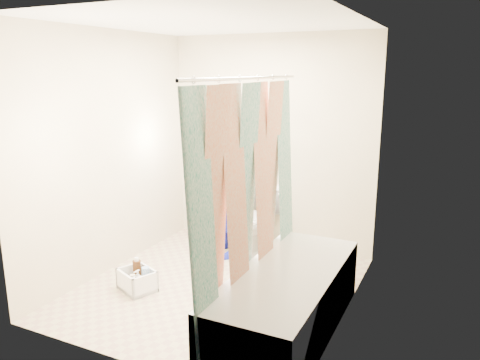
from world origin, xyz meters
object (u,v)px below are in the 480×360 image
at_px(toilet, 257,220).
at_px(cleaning_caddy, 138,281).
at_px(plumber, 226,185).
at_px(bathtub, 287,299).

height_order(toilet, cleaning_caddy, toilet).
bearing_deg(plumber, cleaning_caddy, -61.69).
bearing_deg(bathtub, plumber, 133.83).
xyz_separation_m(bathtub, toilet, (-0.88, 1.44, 0.10)).
bearing_deg(plumber, bathtub, -2.26).
xyz_separation_m(bathtub, plumber, (-1.16, 1.21, 0.53)).
height_order(plumber, cleaning_caddy, plumber).
distance_m(bathtub, plumber, 1.76).
distance_m(bathtub, cleaning_caddy, 1.50).
xyz_separation_m(bathtub, cleaning_caddy, (-1.49, 0.05, -0.17)).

